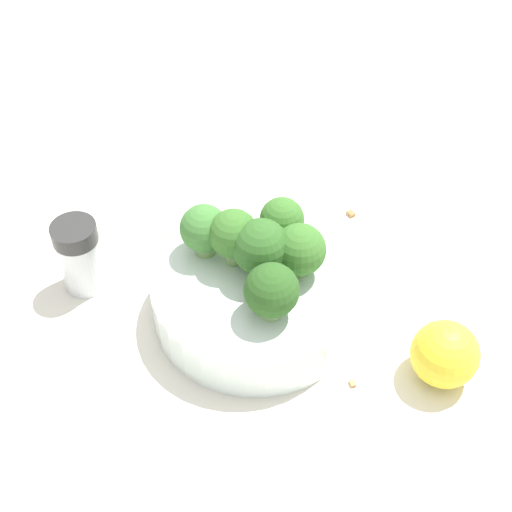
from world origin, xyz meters
name	(u,v)px	position (x,y,z in m)	size (l,w,h in m)	color
ground_plane	(256,312)	(0.00, 0.00, 0.00)	(3.00, 3.00, 0.00)	silver
bowl	(256,296)	(0.00, 0.00, 0.02)	(0.17, 0.17, 0.04)	silver
broccoli_floret_0	(261,247)	(0.01, 0.00, 0.07)	(0.05, 0.05, 0.05)	#84AD66
broccoli_floret_1	(272,291)	(-0.03, -0.03, 0.07)	(0.04, 0.04, 0.05)	#8EB770
broccoli_floret_2	(233,235)	(0.01, 0.03, 0.07)	(0.04, 0.04, 0.05)	#84AD66
broccoli_floret_3	(284,222)	(0.04, 0.00, 0.07)	(0.04, 0.04, 0.05)	#8EB770
broccoli_floret_4	(299,250)	(0.02, -0.03, 0.07)	(0.04, 0.04, 0.05)	#84AD66
broccoli_floret_5	(204,230)	(0.01, 0.05, 0.07)	(0.04, 0.04, 0.05)	#84AD66
pepper_shaker	(80,256)	(-0.04, 0.15, 0.04)	(0.04, 0.04, 0.07)	silver
lemon_wedge	(445,354)	(0.02, -0.16, 0.03)	(0.05, 0.05, 0.05)	yellow
almond_crumb_0	(353,382)	(-0.03, -0.10, 0.00)	(0.01, 0.00, 0.01)	#AD7F4C
almond_crumb_1	(351,212)	(0.15, -0.02, 0.00)	(0.01, 0.01, 0.01)	olive
almond_crumb_2	(173,238)	(0.04, 0.11, 0.00)	(0.01, 0.00, 0.01)	tan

